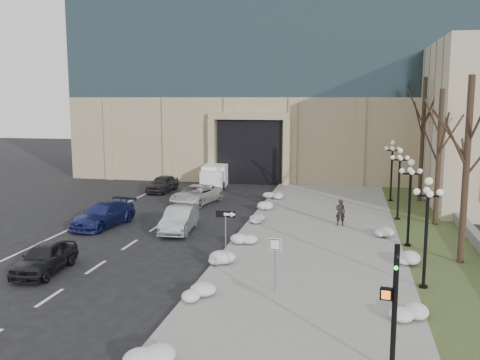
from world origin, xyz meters
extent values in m
plane|color=black|center=(0.00, 0.00, 0.00)|extent=(160.00, 160.00, 0.00)
cube|color=gray|center=(3.50, 14.00, 0.06)|extent=(9.00, 40.00, 0.12)
cube|color=gray|center=(-1.00, 14.00, 0.07)|extent=(0.30, 40.00, 0.14)
cube|color=#3C4924|center=(10.00, 14.00, 0.05)|extent=(4.00, 40.00, 0.10)
cube|color=slate|center=(12.00, 16.00, 0.35)|extent=(0.50, 30.00, 0.70)
cube|color=tan|center=(-2.00, 42.00, 4.00)|extent=(40.00, 20.00, 8.00)
cube|color=black|center=(-4.00, 33.00, 3.00)|extent=(6.00, 2.50, 6.00)
cube|color=tan|center=(-4.00, 31.60, 6.30)|extent=(7.50, 0.60, 0.60)
cube|color=tan|center=(-7.50, 31.60, 3.00)|extent=(0.60, 0.60, 6.00)
cube|color=tan|center=(-0.50, 31.60, 3.00)|extent=(0.60, 0.60, 6.00)
imported|color=black|center=(-8.41, 4.84, 0.70)|extent=(1.86, 4.17, 1.39)
imported|color=#AAAEB2|center=(-4.75, 13.33, 0.73)|extent=(1.93, 4.58, 1.47)
imported|color=navy|center=(-9.82, 13.69, 0.74)|extent=(2.91, 5.35, 1.47)
imported|color=silver|center=(-6.15, 21.76, 0.71)|extent=(3.47, 5.50, 1.41)
imported|color=#2B2B2F|center=(-10.45, 26.21, 0.71)|extent=(1.95, 4.25, 1.41)
imported|color=black|center=(4.66, 16.43, 0.94)|extent=(0.62, 0.43, 1.65)
cube|color=white|center=(-6.97, 31.25, 0.94)|extent=(2.59, 4.91, 1.89)
cube|color=white|center=(-6.65, 28.44, 0.85)|extent=(2.14, 1.72, 1.51)
cylinder|color=black|center=(-7.61, 28.52, 0.33)|extent=(0.31, 0.68, 0.66)
cylinder|color=black|center=(-5.74, 28.73, 0.33)|extent=(0.31, 0.68, 0.66)
cylinder|color=black|center=(-8.06, 32.55, 0.33)|extent=(0.31, 0.68, 0.66)
cylinder|color=black|center=(-6.19, 32.76, 0.33)|extent=(0.31, 0.68, 0.66)
cylinder|color=slate|center=(-0.59, 7.74, 1.28)|extent=(0.06, 0.06, 2.56)
cube|color=black|center=(-0.59, 7.74, 2.47)|extent=(0.94, 0.05, 0.32)
cube|color=white|center=(-0.44, 7.72, 2.47)|extent=(0.44, 0.02, 0.12)
cone|color=white|center=(-0.19, 7.72, 2.47)|extent=(0.22, 0.26, 0.26)
cylinder|color=slate|center=(2.30, 4.14, 1.17)|extent=(0.06, 0.06, 2.33)
cube|color=white|center=(2.30, 4.14, 2.12)|extent=(0.51, 0.08, 0.51)
cube|color=black|center=(2.30, 4.12, 2.12)|extent=(0.45, 0.04, 0.45)
cube|color=white|center=(2.30, 4.11, 2.12)|extent=(0.38, 0.04, 0.38)
cylinder|color=black|center=(6.50, -1.52, 1.95)|extent=(0.16, 0.16, 3.91)
imported|color=black|center=(6.50, -1.52, 3.23)|extent=(0.29, 0.89, 0.18)
sphere|color=#19E533|center=(6.47, -1.66, 3.27)|extent=(0.12, 0.12, 0.12)
cube|color=black|center=(6.25, -1.48, 2.44)|extent=(0.37, 0.25, 0.34)
cube|color=orange|center=(6.24, -1.59, 2.44)|extent=(0.24, 0.06, 0.24)
ellipsoid|color=white|center=(-0.54, -2.59, 0.30)|extent=(1.10, 1.60, 0.36)
ellipsoid|color=white|center=(-0.69, 2.82, 0.30)|extent=(1.10, 1.60, 0.36)
ellipsoid|color=white|center=(-0.73, 7.31, 0.30)|extent=(1.10, 1.60, 0.36)
ellipsoid|color=white|center=(-0.45, 11.33, 0.30)|extent=(1.10, 1.60, 0.36)
ellipsoid|color=white|center=(-0.44, 16.43, 0.30)|extent=(1.10, 1.60, 0.36)
ellipsoid|color=white|center=(-0.65, 20.43, 0.30)|extent=(1.10, 1.60, 0.36)
ellipsoid|color=white|center=(-0.63, 24.41, 0.30)|extent=(1.10, 1.60, 0.36)
ellipsoid|color=white|center=(7.43, 2.58, 0.30)|extent=(1.10, 1.60, 0.36)
ellipsoid|color=white|center=(7.83, 9.37, 0.30)|extent=(1.10, 1.60, 0.36)
ellipsoid|color=white|center=(7.37, 14.47, 0.30)|extent=(1.10, 1.60, 0.36)
cylinder|color=black|center=(8.30, 6.00, 0.10)|extent=(0.36, 0.36, 0.20)
cylinder|color=black|center=(8.30, 6.00, 2.00)|extent=(0.14, 0.14, 4.00)
cylinder|color=black|center=(8.30, 6.00, 4.00)|extent=(0.10, 0.90, 0.10)
cylinder|color=black|center=(8.30, 6.00, 4.00)|extent=(0.90, 0.10, 0.10)
sphere|color=silver|center=(8.30, 6.00, 4.60)|extent=(0.32, 0.32, 0.32)
sphere|color=silver|center=(8.75, 6.00, 4.15)|extent=(0.28, 0.28, 0.28)
sphere|color=silver|center=(7.85, 6.00, 4.15)|extent=(0.28, 0.28, 0.28)
sphere|color=silver|center=(8.30, 6.45, 4.15)|extent=(0.28, 0.28, 0.28)
sphere|color=silver|center=(8.30, 5.55, 4.15)|extent=(0.28, 0.28, 0.28)
cylinder|color=black|center=(8.30, 12.50, 0.10)|extent=(0.36, 0.36, 0.20)
cylinder|color=black|center=(8.30, 12.50, 2.00)|extent=(0.14, 0.14, 4.00)
cylinder|color=black|center=(8.30, 12.50, 4.00)|extent=(0.10, 0.90, 0.10)
cylinder|color=black|center=(8.30, 12.50, 4.00)|extent=(0.90, 0.10, 0.10)
sphere|color=silver|center=(8.30, 12.50, 4.60)|extent=(0.32, 0.32, 0.32)
sphere|color=silver|center=(8.75, 12.50, 4.15)|extent=(0.28, 0.28, 0.28)
sphere|color=silver|center=(7.85, 12.50, 4.15)|extent=(0.28, 0.28, 0.28)
sphere|color=silver|center=(8.30, 12.95, 4.15)|extent=(0.28, 0.28, 0.28)
sphere|color=silver|center=(8.30, 12.05, 4.15)|extent=(0.28, 0.28, 0.28)
cylinder|color=black|center=(8.30, 19.00, 0.10)|extent=(0.36, 0.36, 0.20)
cylinder|color=black|center=(8.30, 19.00, 2.00)|extent=(0.14, 0.14, 4.00)
cylinder|color=black|center=(8.30, 19.00, 4.00)|extent=(0.10, 0.90, 0.10)
cylinder|color=black|center=(8.30, 19.00, 4.00)|extent=(0.90, 0.10, 0.10)
sphere|color=silver|center=(8.30, 19.00, 4.60)|extent=(0.32, 0.32, 0.32)
sphere|color=silver|center=(8.75, 19.00, 4.15)|extent=(0.28, 0.28, 0.28)
sphere|color=silver|center=(7.85, 19.00, 4.15)|extent=(0.28, 0.28, 0.28)
sphere|color=silver|center=(8.30, 19.45, 4.15)|extent=(0.28, 0.28, 0.28)
sphere|color=silver|center=(8.30, 18.55, 4.15)|extent=(0.28, 0.28, 0.28)
cylinder|color=black|center=(8.30, 25.50, 0.10)|extent=(0.36, 0.36, 0.20)
cylinder|color=black|center=(8.30, 25.50, 2.00)|extent=(0.14, 0.14, 4.00)
cylinder|color=black|center=(8.30, 25.50, 4.00)|extent=(0.10, 0.90, 0.10)
cylinder|color=black|center=(8.30, 25.50, 4.00)|extent=(0.90, 0.10, 0.10)
sphere|color=silver|center=(8.30, 25.50, 4.60)|extent=(0.32, 0.32, 0.32)
sphere|color=silver|center=(8.75, 25.50, 4.15)|extent=(0.28, 0.28, 0.28)
sphere|color=silver|center=(7.85, 25.50, 4.15)|extent=(0.28, 0.28, 0.28)
sphere|color=silver|center=(8.30, 25.95, 4.15)|extent=(0.28, 0.28, 0.28)
sphere|color=silver|center=(8.30, 25.05, 4.15)|extent=(0.28, 0.28, 0.28)
cylinder|color=black|center=(10.50, 10.00, 4.50)|extent=(0.32, 0.32, 9.00)
cylinder|color=black|center=(10.50, 18.00, 4.25)|extent=(0.32, 0.32, 8.50)
cylinder|color=black|center=(10.50, 26.00, 4.75)|extent=(0.32, 0.32, 9.50)
camera|label=1|loc=(5.12, -16.47, 7.92)|focal=40.00mm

